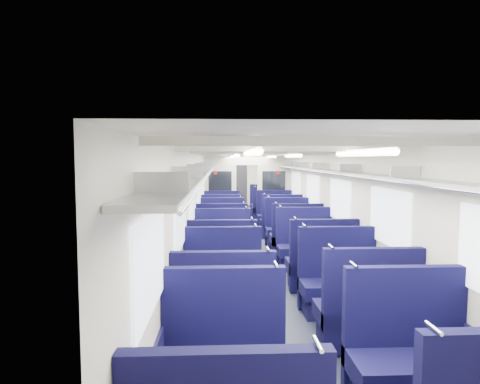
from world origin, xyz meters
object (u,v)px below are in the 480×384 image
Objects in this scene: seat_18 at (222,219)px; seat_23 at (265,206)px; seat_22 at (221,206)px; end_door at (239,184)px; seat_4 at (223,322)px; seat_6 at (223,287)px; seat_7 at (339,286)px; seat_21 at (268,210)px; seat_17 at (281,224)px; seat_12 at (222,240)px; seat_2 at (224,364)px; seat_16 at (222,224)px; seat_11 at (305,249)px; seat_13 at (296,240)px; seat_10 at (222,252)px; seat_9 at (321,267)px; seat_5 at (367,316)px; seat_8 at (222,268)px; seat_14 at (222,231)px; seat_15 at (288,231)px; seat_3 at (410,363)px; seat_19 at (275,217)px; bulkhead at (247,188)px; seat_20 at (222,210)px.

seat_23 is at bearing 62.76° from seat_18.
end_door is at bearing 77.46° from seat_22.
seat_4 is 8.07m from seat_18.
seat_6 is 1.00× the size of seat_18.
seat_7 is 1.00× the size of seat_21.
seat_12 is at bearing -126.36° from seat_17.
seat_16 is at bearing 90.00° from seat_2.
seat_11 is 7.80m from seat_22.
seat_21 is (1.66, 2.09, 0.00)m from seat_18.
seat_13 and seat_23 have the same top height.
seat_2 is 4.48m from seat_10.
end_door is 10.33m from seat_12.
seat_9 is at bearing 90.00° from seat_7.
seat_18 is (0.00, 9.03, 0.00)m from seat_2.
seat_17 is at bearing 64.44° from seat_10.
seat_22 is (0.00, 10.00, 0.00)m from seat_6.
seat_5 and seat_12 have the same top height.
seat_4 and seat_10 have the same top height.
end_door is 1.59× the size of seat_6.
seat_23 is (0.83, -3.73, -0.61)m from end_door.
seat_4 is 1.00× the size of seat_8.
seat_14 and seat_15 have the same top height.
seat_11 is 1.98m from seat_12.
seat_18 is (-1.66, 9.08, 0.00)m from seat_3.
seat_8 is at bearing -90.00° from seat_18.
seat_17 is at bearing 90.00° from seat_7.
seat_11 is at bearing -52.55° from seat_14.
seat_7 and seat_10 have the same top height.
seat_3 and seat_11 have the same top height.
end_door is 3.87m from seat_22.
seat_18 is at bearing -96.81° from end_door.
seat_9 is 1.00× the size of seat_15.
seat_7 is at bearing 90.00° from seat_3.
seat_23 is (1.66, 6.55, 0.00)m from seat_12.
seat_8 is 1.00× the size of seat_19.
seat_22 is (0.00, 3.22, 0.00)m from seat_18.
seat_21 is at bearing 61.62° from seat_16.
end_door is 1.59× the size of seat_17.
seat_5 is at bearing -86.82° from end_door.
bulkhead reaches higher than seat_23.
seat_20 is at bearing 110.78° from seat_15.
seat_11 is at bearing -64.09° from seat_16.
bulkhead is 7.87m from seat_6.
seat_2 and seat_15 have the same top height.
seat_13 and seat_21 have the same top height.
seat_21 is at bearing 90.00° from seat_19.
seat_4 and seat_13 have the same top height.
seat_17 is at bearing 73.79° from seat_6.
seat_8 is 1.00× the size of seat_23.
seat_6 is 1.00× the size of seat_13.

